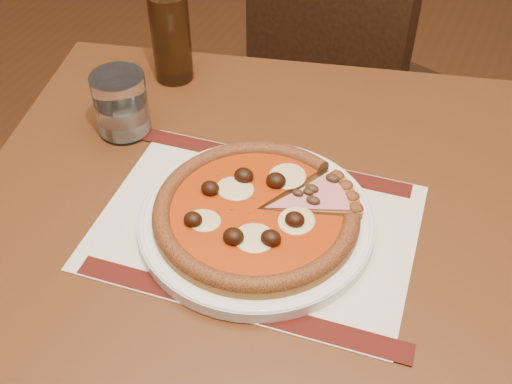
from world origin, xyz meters
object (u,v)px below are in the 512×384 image
Objects in this scene: chair_far at (342,85)px; table at (250,265)px; plate at (256,221)px; water_glass at (121,104)px; bottle at (170,32)px; pizza at (256,211)px.

table is at bearing 112.57° from chair_far.
chair_far is (-0.09, 0.73, -0.16)m from table.
plate reaches higher than table.
chair_far is at bearing 75.25° from water_glass.
water_glass is at bearing -88.65° from bottle.
pizza is at bearing -21.11° from water_glass.
bottle is (-0.26, 0.26, 0.19)m from table.
chair_far is 0.80m from pizza.
chair_far is 8.57× the size of water_glass.
chair_far is 2.74× the size of plate.
plate is at bearing -40.51° from table.
plate is 1.15× the size of pizza.
water_glass is (-0.17, -0.64, 0.31)m from chair_far.
pizza is at bearing 113.60° from chair_far.
table is 0.13m from pizza.
plate is 3.13× the size of water_glass.
chair_far is 3.14× the size of pizza.
plate is 0.40m from bottle.
table is 0.11m from plate.
plate is 0.30m from water_glass.
water_glass is (-0.28, 0.11, 0.04)m from plate.
water_glass is at bearing 90.56° from chair_far.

